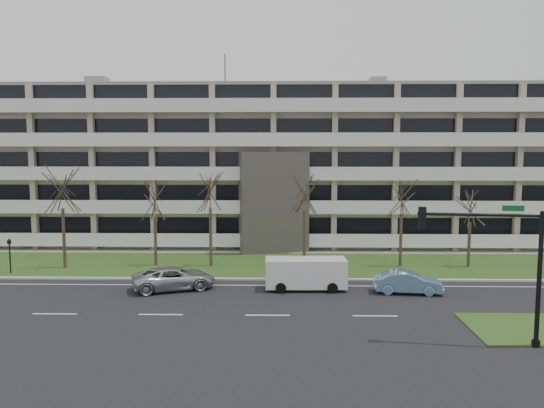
{
  "coord_description": "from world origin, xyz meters",
  "views": [
    {
      "loc": [
        0.84,
        -28.78,
        9.24
      ],
      "look_at": [
        0.05,
        10.0,
        5.22
      ],
      "focal_mm": 35.0,
      "sensor_mm": 36.0,
      "label": 1
    }
  ],
  "objects_px": {
    "blue_sedan": "(408,282)",
    "white_van": "(307,271)",
    "pedestrian_signal": "(10,251)",
    "silver_pickup": "(174,278)",
    "traffic_signal": "(498,255)"
  },
  "relations": [
    {
      "from": "pedestrian_signal",
      "to": "silver_pickup",
      "type": "bearing_deg",
      "value": -26.37
    },
    {
      "from": "traffic_signal",
      "to": "pedestrian_signal",
      "type": "distance_m",
      "value": 33.47
    },
    {
      "from": "silver_pickup",
      "to": "blue_sedan",
      "type": "xyz_separation_m",
      "value": [
        15.26,
        -0.63,
        -0.04
      ]
    },
    {
      "from": "silver_pickup",
      "to": "white_van",
      "type": "relative_size",
      "value": 1.01
    },
    {
      "from": "silver_pickup",
      "to": "white_van",
      "type": "height_order",
      "value": "white_van"
    },
    {
      "from": "blue_sedan",
      "to": "traffic_signal",
      "type": "height_order",
      "value": "traffic_signal"
    },
    {
      "from": "blue_sedan",
      "to": "white_van",
      "type": "relative_size",
      "value": 0.81
    },
    {
      "from": "blue_sedan",
      "to": "traffic_signal",
      "type": "xyz_separation_m",
      "value": [
        1.99,
        -8.99,
        3.6
      ]
    },
    {
      "from": "silver_pickup",
      "to": "pedestrian_signal",
      "type": "xyz_separation_m",
      "value": [
        -13.12,
        4.2,
        0.94
      ]
    },
    {
      "from": "silver_pickup",
      "to": "pedestrian_signal",
      "type": "distance_m",
      "value": 13.81
    },
    {
      "from": "blue_sedan",
      "to": "silver_pickup",
      "type": "bearing_deg",
      "value": 92.87
    },
    {
      "from": "blue_sedan",
      "to": "white_van",
      "type": "bearing_deg",
      "value": 88.04
    },
    {
      "from": "silver_pickup",
      "to": "pedestrian_signal",
      "type": "bearing_deg",
      "value": 52.45
    },
    {
      "from": "blue_sedan",
      "to": "white_van",
      "type": "xyz_separation_m",
      "value": [
        -6.46,
        0.81,
        0.52
      ]
    },
    {
      "from": "traffic_signal",
      "to": "white_van",
      "type": "bearing_deg",
      "value": 138.43
    }
  ]
}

